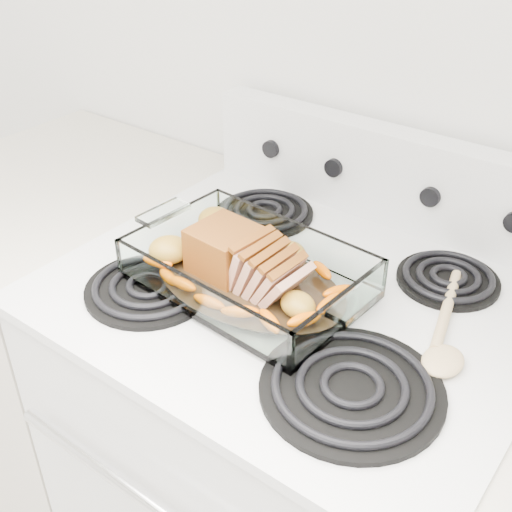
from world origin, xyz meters
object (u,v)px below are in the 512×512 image
Objects in this scene: counter_left at (79,343)px; baking_dish at (249,276)px; electric_range at (292,466)px; pork_roast at (239,258)px.

counter_left is 2.54× the size of baking_dish.
electric_range is 0.49m from baking_dish.
counter_left is 4.52× the size of pork_roast.
counter_left is 0.79m from pork_roast.
baking_dish is (-0.06, -0.06, 0.48)m from electric_range.
pork_roast reaches higher than counter_left.
electric_range is 1.20× the size of counter_left.
electric_range is at bearing 54.27° from pork_roast.
electric_range is 0.67m from counter_left.
electric_range is 5.42× the size of pork_roast.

